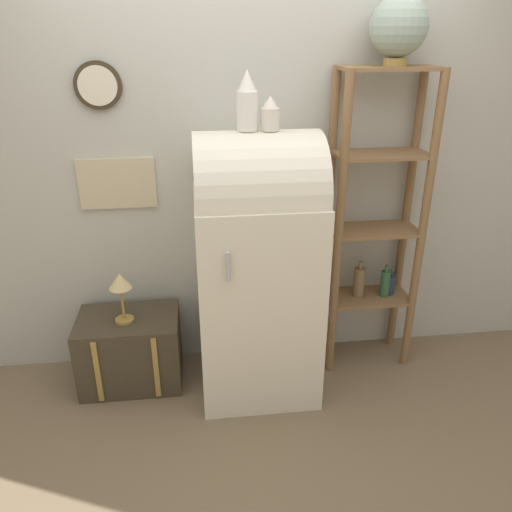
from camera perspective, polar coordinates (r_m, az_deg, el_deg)
ground_plane at (r=3.10m, az=0.62°, el=-16.25°), size 12.00×12.00×0.00m
wall_back at (r=3.01m, az=-0.82°, el=11.44°), size 7.00×0.09×2.70m
refrigerator at (r=2.84m, az=0.12°, el=-0.76°), size 0.68×0.70×1.56m
suitcase_trunk at (r=3.23m, az=-14.12°, el=-10.32°), size 0.60×0.42×0.45m
shelf_unit at (r=3.10m, az=13.45°, el=3.91°), size 0.56×0.30×1.85m
globe at (r=2.93m, az=16.00°, el=23.86°), size 0.30×0.30×0.34m
vase_left at (r=2.60m, az=-1.01°, el=17.12°), size 0.11×0.11×0.29m
vase_center at (r=2.61m, az=1.62°, el=15.87°), size 0.10×0.10×0.17m
desk_lamp at (r=2.97m, az=-15.23°, el=-3.30°), size 0.13×0.13×0.31m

